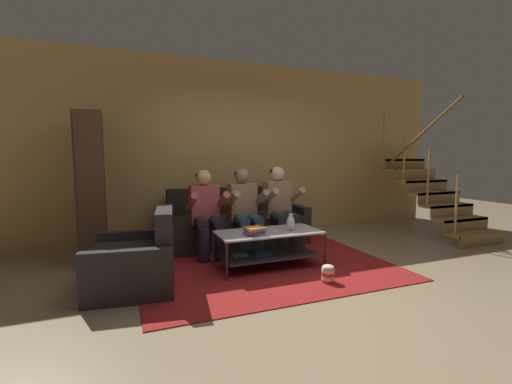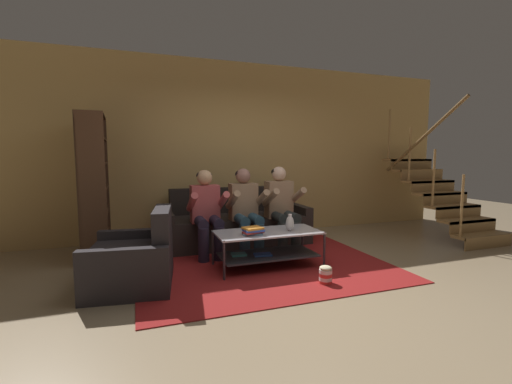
{
  "view_description": "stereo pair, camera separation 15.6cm",
  "coord_description": "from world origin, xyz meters",
  "px_view_note": "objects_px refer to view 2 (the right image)",
  "views": [
    {
      "loc": [
        -1.71,
        -3.15,
        1.35
      ],
      "look_at": [
        -0.1,
        0.94,
        0.88
      ],
      "focal_mm": 24.0,
      "sensor_mm": 36.0,
      "label": 1
    },
    {
      "loc": [
        -1.56,
        -3.2,
        1.35
      ],
      "look_at": [
        -0.1,
        0.94,
        0.88
      ],
      "focal_mm": 24.0,
      "sensor_mm": 36.0,
      "label": 2
    }
  ],
  "objects_px": {
    "bookshelf": "(92,201)",
    "armchair": "(135,261)",
    "coffee_table": "(267,243)",
    "vase": "(290,223)",
    "person_seated_middle": "(246,207)",
    "person_seated_right": "(282,204)",
    "popcorn_tub": "(326,275)",
    "couch": "(235,225)",
    "book_stack": "(253,231)",
    "person_seated_left": "(207,209)"
  },
  "relations": [
    {
      "from": "person_seated_right",
      "to": "vase",
      "type": "relative_size",
      "value": 5.81
    },
    {
      "from": "person_seated_right",
      "to": "book_stack",
      "type": "relative_size",
      "value": 4.68
    },
    {
      "from": "couch",
      "to": "vase",
      "type": "xyz_separation_m",
      "value": [
        0.32,
        -1.29,
        0.25
      ]
    },
    {
      "from": "coffee_table",
      "to": "person_seated_middle",
      "type": "bearing_deg",
      "value": 93.65
    },
    {
      "from": "armchair",
      "to": "person_seated_middle",
      "type": "bearing_deg",
      "value": 28.95
    },
    {
      "from": "person_seated_middle",
      "to": "vase",
      "type": "relative_size",
      "value": 5.71
    },
    {
      "from": "person_seated_left",
      "to": "coffee_table",
      "type": "bearing_deg",
      "value": -50.04
    },
    {
      "from": "vase",
      "to": "popcorn_tub",
      "type": "height_order",
      "value": "vase"
    },
    {
      "from": "couch",
      "to": "book_stack",
      "type": "relative_size",
      "value": 8.56
    },
    {
      "from": "book_stack",
      "to": "person_seated_middle",
      "type": "bearing_deg",
      "value": 78.03
    },
    {
      "from": "person_seated_middle",
      "to": "vase",
      "type": "xyz_separation_m",
      "value": [
        0.32,
        -0.76,
        -0.11
      ]
    },
    {
      "from": "person_seated_middle",
      "to": "person_seated_right",
      "type": "bearing_deg",
      "value": 0.2
    },
    {
      "from": "bookshelf",
      "to": "book_stack",
      "type": "bearing_deg",
      "value": -33.76
    },
    {
      "from": "vase",
      "to": "person_seated_right",
      "type": "bearing_deg",
      "value": 73.46
    },
    {
      "from": "couch",
      "to": "person_seated_middle",
      "type": "bearing_deg",
      "value": -90.0
    },
    {
      "from": "vase",
      "to": "book_stack",
      "type": "relative_size",
      "value": 0.81
    },
    {
      "from": "person_seated_left",
      "to": "coffee_table",
      "type": "xyz_separation_m",
      "value": [
        0.59,
        -0.71,
        -0.34
      ]
    },
    {
      "from": "person_seated_left",
      "to": "armchair",
      "type": "height_order",
      "value": "person_seated_left"
    },
    {
      "from": "bookshelf",
      "to": "popcorn_tub",
      "type": "relative_size",
      "value": 9.53
    },
    {
      "from": "person_seated_left",
      "to": "person_seated_middle",
      "type": "relative_size",
      "value": 0.99
    },
    {
      "from": "armchair",
      "to": "vase",
      "type": "bearing_deg",
      "value": 1.5
    },
    {
      "from": "person_seated_left",
      "to": "person_seated_middle",
      "type": "bearing_deg",
      "value": 0.11
    },
    {
      "from": "bookshelf",
      "to": "armchair",
      "type": "height_order",
      "value": "bookshelf"
    },
    {
      "from": "book_stack",
      "to": "bookshelf",
      "type": "height_order",
      "value": "bookshelf"
    },
    {
      "from": "person_seated_left",
      "to": "person_seated_middle",
      "type": "height_order",
      "value": "person_seated_middle"
    },
    {
      "from": "book_stack",
      "to": "coffee_table",
      "type": "bearing_deg",
      "value": 26.45
    },
    {
      "from": "book_stack",
      "to": "popcorn_tub",
      "type": "bearing_deg",
      "value": -45.81
    },
    {
      "from": "couch",
      "to": "vase",
      "type": "relative_size",
      "value": 10.62
    },
    {
      "from": "person_seated_left",
      "to": "armchair",
      "type": "bearing_deg",
      "value": -138.58
    },
    {
      "from": "person_seated_right",
      "to": "bookshelf",
      "type": "bearing_deg",
      "value": 171.29
    },
    {
      "from": "person_seated_right",
      "to": "popcorn_tub",
      "type": "xyz_separation_m",
      "value": [
        -0.12,
        -1.44,
        -0.55
      ]
    },
    {
      "from": "popcorn_tub",
      "to": "armchair",
      "type": "bearing_deg",
      "value": 161.75
    },
    {
      "from": "coffee_table",
      "to": "person_seated_right",
      "type": "bearing_deg",
      "value": 54.74
    },
    {
      "from": "person_seated_right",
      "to": "book_stack",
      "type": "bearing_deg",
      "value": -131.35
    },
    {
      "from": "coffee_table",
      "to": "bookshelf",
      "type": "relative_size",
      "value": 0.67
    },
    {
      "from": "person_seated_left",
      "to": "person_seated_middle",
      "type": "xyz_separation_m",
      "value": [
        0.55,
        0.0,
        0.01
      ]
    },
    {
      "from": "couch",
      "to": "person_seated_left",
      "type": "distance_m",
      "value": 0.84
    },
    {
      "from": "couch",
      "to": "bookshelf",
      "type": "xyz_separation_m",
      "value": [
        -1.98,
        -0.14,
        0.48
      ]
    },
    {
      "from": "bookshelf",
      "to": "armchair",
      "type": "relative_size",
      "value": 1.8
    },
    {
      "from": "book_stack",
      "to": "person_seated_left",
      "type": "bearing_deg",
      "value": 114.63
    },
    {
      "from": "couch",
      "to": "popcorn_tub",
      "type": "relative_size",
      "value": 11.06
    },
    {
      "from": "coffee_table",
      "to": "vase",
      "type": "bearing_deg",
      "value": -11.24
    },
    {
      "from": "coffee_table",
      "to": "vase",
      "type": "distance_m",
      "value": 0.37
    },
    {
      "from": "vase",
      "to": "popcorn_tub",
      "type": "distance_m",
      "value": 0.81
    },
    {
      "from": "person_seated_left",
      "to": "vase",
      "type": "height_order",
      "value": "person_seated_left"
    },
    {
      "from": "person_seated_left",
      "to": "book_stack",
      "type": "bearing_deg",
      "value": -65.37
    },
    {
      "from": "bookshelf",
      "to": "popcorn_tub",
      "type": "xyz_separation_m",
      "value": [
        2.41,
        -1.82,
        -0.66
      ]
    },
    {
      "from": "couch",
      "to": "coffee_table",
      "type": "bearing_deg",
      "value": -87.91
    },
    {
      "from": "couch",
      "to": "coffee_table",
      "type": "height_order",
      "value": "couch"
    },
    {
      "from": "person_seated_middle",
      "to": "person_seated_right",
      "type": "height_order",
      "value": "person_seated_right"
    }
  ]
}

